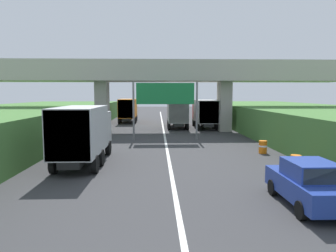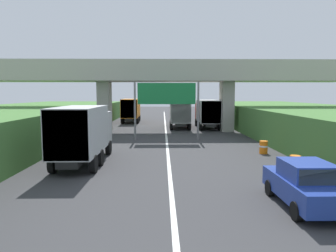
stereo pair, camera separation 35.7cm
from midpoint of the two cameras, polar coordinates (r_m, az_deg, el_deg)
The scene contains 10 objects.
lane_centre_stripe at distance 28.82m, azimuth -0.89°, elevation -2.38°, with size 0.20×89.36×0.01m, color white.
overpass_bridge at distance 34.73m, azimuth -1.10°, elevation 8.68°, with size 40.00×4.80×7.75m.
overhead_highway_sign at distance 27.85m, azimuth -0.87°, elevation 5.30°, with size 5.88×0.18×5.25m.
truck_red at distance 37.96m, azimuth 6.46°, elevation 2.51°, with size 2.44×7.30×3.44m.
truck_orange at distance 45.79m, azimuth -7.54°, elevation 3.06°, with size 2.44×7.30×3.44m.
truck_silver at distance 19.00m, azimuth -15.75°, elevation -1.02°, with size 2.44×7.30×3.44m.
truck_yellow at distance 38.07m, azimuth 1.41°, elevation 2.55°, with size 2.44×7.30×3.44m.
car_blue at distance 12.64m, azimuth 23.70°, elevation -9.70°, with size 1.86×4.10×1.72m.
construction_barrel_1 at distance 17.98m, azimuth 21.91°, elevation -6.38°, with size 0.57×0.57×0.90m.
construction_barrel_2 at distance 22.71m, azimuth 16.63°, elevation -3.70°, with size 0.57×0.57×0.90m.
Camera 1 is at (-0.72, -3.83, 4.14)m, focal length 33.11 mm.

